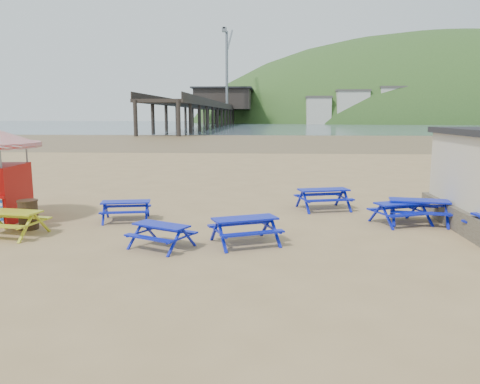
# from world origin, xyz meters

# --- Properties ---
(ground) EXTENTS (400.00, 400.00, 0.00)m
(ground) POSITION_xyz_m (0.00, 0.00, 0.00)
(ground) COLOR tan
(ground) RESTS_ON ground
(wet_sand) EXTENTS (400.00, 400.00, 0.00)m
(wet_sand) POSITION_xyz_m (0.00, 55.00, 0.00)
(wet_sand) COLOR brown
(wet_sand) RESTS_ON ground
(sea) EXTENTS (400.00, 400.00, 0.00)m
(sea) POSITION_xyz_m (0.00, 170.00, 0.01)
(sea) COLOR #475966
(sea) RESTS_ON ground
(picnic_table_blue_a) EXTENTS (1.84, 1.59, 0.68)m
(picnic_table_blue_a) POSITION_xyz_m (-3.80, 1.28, 0.34)
(picnic_table_blue_a) COLOR #031395
(picnic_table_blue_a) RESTS_ON ground
(picnic_table_blue_b) EXTENTS (2.21, 1.95, 0.79)m
(picnic_table_blue_b) POSITION_xyz_m (3.12, 3.65, 0.40)
(picnic_table_blue_b) COLOR #031395
(picnic_table_blue_b) RESTS_ON ground
(picnic_table_blue_c) EXTENTS (2.12, 1.92, 0.73)m
(picnic_table_blue_c) POSITION_xyz_m (5.41, 1.38, 0.36)
(picnic_table_blue_c) COLOR #031395
(picnic_table_blue_c) RESTS_ON ground
(picnic_table_blue_d) EXTENTS (1.95, 1.82, 0.65)m
(picnic_table_blue_d) POSITION_xyz_m (-1.85, -1.89, 0.33)
(picnic_table_blue_d) COLOR #031395
(picnic_table_blue_d) RESTS_ON ground
(picnic_table_blue_e) EXTENTS (2.21, 2.03, 0.75)m
(picnic_table_blue_e) POSITION_xyz_m (0.39, -1.37, 0.38)
(picnic_table_blue_e) COLOR #031395
(picnic_table_blue_e) RESTS_ON ground
(picnic_table_yellow) EXTENTS (2.02, 1.74, 0.75)m
(picnic_table_yellow) POSITION_xyz_m (-6.62, -0.90, 0.38)
(picnic_table_yellow) COLOR #A1C41E
(picnic_table_yellow) RESTS_ON ground
(litter_bin) EXTENTS (0.63, 0.63, 0.93)m
(litter_bin) POSITION_xyz_m (-6.53, -0.06, 0.47)
(litter_bin) COLOR #3A2215
(litter_bin) RESTS_ON ground
(pier) EXTENTS (24.00, 220.00, 39.29)m
(pier) POSITION_xyz_m (-17.99, 178.23, 5.46)
(pier) COLOR black
(pier) RESTS_ON ground
(headland_town) EXTENTS (264.00, 144.00, 108.00)m
(headland_town) POSITION_xyz_m (90.00, 229.68, -9.91)
(headland_town) COLOR #2D4C1E
(headland_town) RESTS_ON ground
(picnic_table_blue_g) EXTENTS (2.13, 1.84, 0.79)m
(picnic_table_blue_g) POSITION_xyz_m (6.03, 1.54, 0.40)
(picnic_table_blue_g) COLOR #031395
(picnic_table_blue_g) RESTS_ON ground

